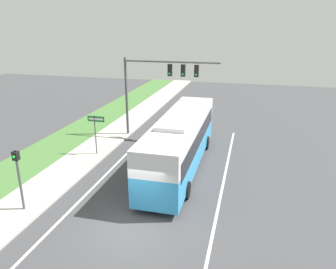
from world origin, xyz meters
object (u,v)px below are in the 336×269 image
at_px(bus, 181,139).
at_px(signal_gantry, 158,80).
at_px(pedestrian_signal, 18,171).
at_px(street_sign, 96,128).

relative_size(bus, signal_gantry, 1.61).
bearing_deg(bus, signal_gantry, 119.38).
xyz_separation_m(signal_gantry, pedestrian_signal, (-3.42, -12.49, -2.59)).
distance_m(bus, signal_gantry, 6.83).
bearing_deg(signal_gantry, pedestrian_signal, -105.30).
bearing_deg(bus, street_sign, 174.46).
distance_m(bus, pedestrian_signal, 9.58).
height_order(pedestrian_signal, street_sign, pedestrian_signal).
bearing_deg(street_sign, pedestrian_signal, -92.20).
relative_size(bus, pedestrian_signal, 3.82).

